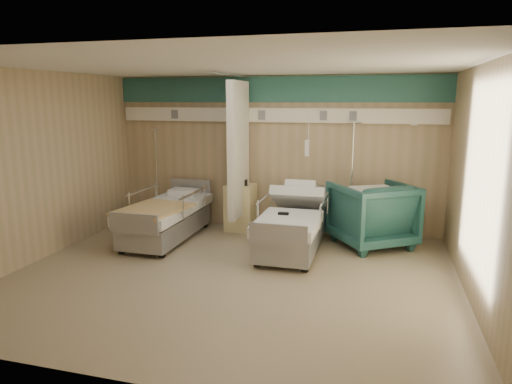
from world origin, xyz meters
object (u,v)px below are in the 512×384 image
Objects in this scene: bedside_cabinet at (240,208)px; bed_right at (293,231)px; bed_left at (167,222)px; visitor_armchair at (372,214)px; iv_stand_left at (158,204)px; iv_stand_right at (350,215)px.

bed_right is at bearing -38.05° from bedside_cabinet.
bed_left is 3.45m from visitor_armchair.
iv_stand_left is at bearing 124.04° from bed_left.
bed_right is at bearing -18.90° from iv_stand_left.
iv_stand_left is (-0.66, 0.98, 0.06)m from bed_left.
bed_left is 1.39m from bedside_cabinet.
bed_right is 3.03m from iv_stand_left.
bed_right is 1.35m from visitor_armchair.
bed_left is at bearing -139.40° from bedside_cabinet.
visitor_armchair is 4.08m from iv_stand_left.
iv_stand_right is (3.03, 0.94, 0.10)m from bed_left.
bed_left is 1.18m from iv_stand_left.
bedside_cabinet is at bearing 40.60° from bed_left.
visitor_armchair is (2.35, -0.30, 0.11)m from bedside_cabinet.
bedside_cabinet is at bearing -2.68° from iv_stand_left.
bedside_cabinet is 1.71m from iv_stand_left.
iv_stand_right is at bearing 17.16° from bed_left.
iv_stand_right is (1.98, 0.04, -0.01)m from bedside_cabinet.
bedside_cabinet is 2.37m from visitor_armchair.
bedside_cabinet is 0.42× the size of iv_stand_right.
iv_stand_left reaches higher than bed_right.
bed_left is 1.07× the size of iv_stand_right.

